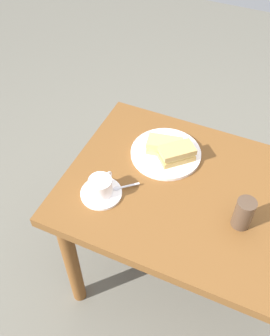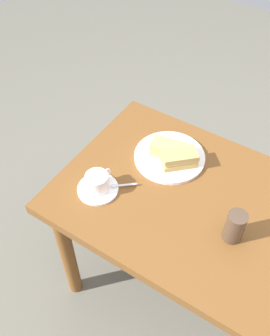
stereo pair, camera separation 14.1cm
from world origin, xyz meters
The scene contains 9 objects.
ground_plane centered at (0.00, 0.00, 0.00)m, with size 6.00×6.00×0.00m, color #676458.
dining_table centered at (0.00, 0.00, 0.60)m, with size 1.08×0.70×0.70m.
sandwich_plate centered at (-0.23, 0.13, 0.71)m, with size 0.28×0.28×0.01m, color white.
sandwich_front centered at (-0.24, 0.13, 0.74)m, with size 0.15×0.10×0.05m.
sandwich_back centered at (-0.18, 0.11, 0.75)m, with size 0.14×0.14×0.06m.
coffee_saucer centered at (-0.37, -0.15, 0.71)m, with size 0.15×0.15×0.01m, color white.
coffee_cup centered at (-0.37, -0.15, 0.75)m, with size 0.08×0.11×0.07m.
spoon centered at (-0.31, -0.10, 0.71)m, with size 0.08×0.07×0.01m.
drinking_glass centered at (0.12, -0.07, 0.76)m, with size 0.06×0.06×0.12m, color #4C3829.
Camera 1 is at (0.09, -0.87, 1.79)m, focal length 40.84 mm.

